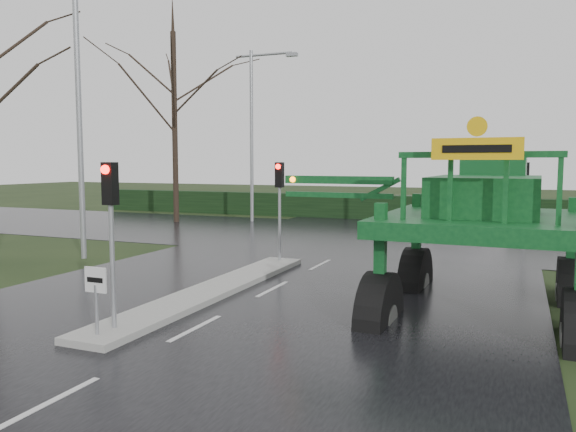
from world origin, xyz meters
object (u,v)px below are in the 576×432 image
at_px(traffic_signal_near, 111,209).
at_px(white_sedan, 460,230).
at_px(crop_sprayer, 384,203).
at_px(traffic_signal_mid, 279,190).
at_px(street_light_left_far, 256,120).
at_px(traffic_signal_far, 526,181).
at_px(street_light_left_near, 85,93).
at_px(keep_left_sign, 96,290).

distance_m(traffic_signal_near, white_sedan, 21.96).
bearing_deg(crop_sprayer, traffic_signal_mid, 134.67).
xyz_separation_m(traffic_signal_mid, crop_sprayer, (4.76, -5.11, 0.02)).
distance_m(crop_sprayer, white_sedan, 18.10).
xyz_separation_m(street_light_left_far, crop_sprayer, (11.65, -17.62, -3.38)).
distance_m(traffic_signal_mid, white_sedan, 13.88).
height_order(traffic_signal_near, white_sedan, traffic_signal_near).
relative_size(traffic_signal_far, street_light_left_near, 0.35).
relative_size(traffic_signal_near, street_light_left_far, 0.35).
xyz_separation_m(traffic_signal_near, street_light_left_far, (-6.89, 21.01, 3.40)).
relative_size(street_light_left_far, crop_sprayer, 1.01).
relative_size(keep_left_sign, street_light_left_far, 0.14).
distance_m(traffic_signal_near, traffic_signal_far, 22.42).
distance_m(traffic_signal_far, white_sedan, 4.05).
height_order(traffic_signal_mid, street_light_left_far, street_light_left_far).
bearing_deg(traffic_signal_mid, traffic_signal_near, -90.00).
bearing_deg(traffic_signal_near, traffic_signal_mid, 90.00).
xyz_separation_m(street_light_left_far, white_sedan, (11.60, 0.29, -5.99)).
height_order(street_light_left_near, crop_sprayer, street_light_left_near).
height_order(keep_left_sign, traffic_signal_far, traffic_signal_far).
bearing_deg(traffic_signal_far, white_sedan, -5.18).
xyz_separation_m(traffic_signal_far, street_light_left_far, (-14.69, -0.01, 3.40)).
bearing_deg(traffic_signal_mid, traffic_signal_far, 58.07).
relative_size(traffic_signal_mid, crop_sprayer, 0.36).
xyz_separation_m(traffic_signal_far, white_sedan, (-3.10, 0.28, -2.59)).
distance_m(traffic_signal_near, crop_sprayer, 5.84).
distance_m(traffic_signal_near, traffic_signal_mid, 8.50).
bearing_deg(keep_left_sign, white_sedan, 77.82).
xyz_separation_m(traffic_signal_far, crop_sprayer, (-3.04, -17.63, 0.02)).
relative_size(traffic_signal_near, white_sedan, 0.79).
distance_m(traffic_signal_near, street_light_left_near, 10.40).
height_order(traffic_signal_near, traffic_signal_mid, same).
xyz_separation_m(keep_left_sign, street_light_left_near, (-6.89, 7.50, 4.93)).
bearing_deg(street_light_left_near, crop_sprayer, -17.25).
relative_size(keep_left_sign, white_sedan, 0.30).
xyz_separation_m(traffic_signal_mid, street_light_left_far, (-6.89, 12.51, 3.40)).
xyz_separation_m(traffic_signal_near, crop_sprayer, (4.76, 3.39, 0.02)).
bearing_deg(traffic_signal_far, crop_sprayer, 80.20).
bearing_deg(traffic_signal_far, keep_left_sign, 70.07).
relative_size(keep_left_sign, street_light_left_near, 0.14).
relative_size(traffic_signal_far, street_light_left_far, 0.35).
bearing_deg(white_sedan, street_light_left_near, 129.67).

